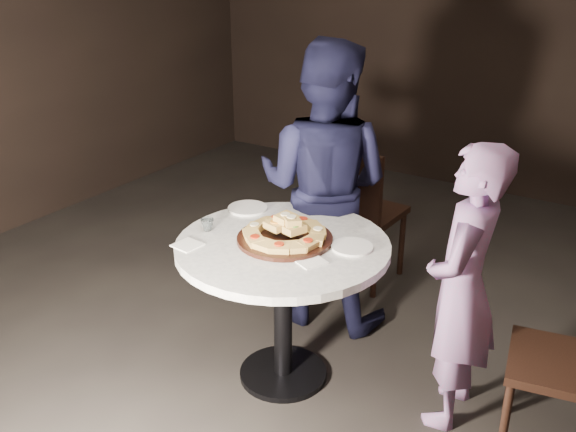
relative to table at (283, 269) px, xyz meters
The scene contains 12 objects.
floor 0.68m from the table, 130.04° to the left, with size 7.00×7.00×0.00m, color black.
table is the anchor object (origin of this frame).
serving_board 0.17m from the table, 97.35° to the left, with size 0.50×0.50×0.02m, color black.
focaccia_pile 0.21m from the table, 96.15° to the left, with size 0.45×0.44×0.12m.
plate_left 0.52m from the table, 147.78° to the left, with size 0.23×0.23×0.01m, color white.
plate_right 0.39m from the table, 22.48° to the left, with size 0.21×0.21×0.01m, color white.
water_glass 0.47m from the table, 167.67° to the right, with size 0.07×0.07×0.07m, color silver.
napkin_near 0.51m from the table, 142.94° to the right, with size 0.13×0.13×0.01m, color white.
napkin_far 0.30m from the table, 25.15° to the right, with size 0.13×0.13×0.01m, color white.
chair_far 1.19m from the table, 97.74° to the left, with size 0.50×0.52×1.02m.
diner_navy 0.74m from the table, 102.65° to the left, with size 0.86×0.67×1.78m, color black.
diner_teal 0.91m from the table, 13.64° to the left, with size 0.53×0.35×1.46m, color #86649B.
Camera 1 is at (1.68, -2.53, 2.26)m, focal length 40.00 mm.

